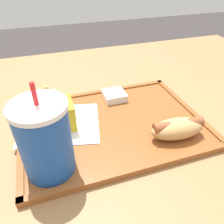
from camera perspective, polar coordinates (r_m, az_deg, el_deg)
name	(u,v)px	position (r m, az deg, el deg)	size (l,w,h in m)	color
dining_table	(120,202)	(0.81, 1.98, -22.43)	(1.36, 0.96, 0.74)	olive
food_tray	(112,124)	(0.50, 0.00, -3.26)	(0.40, 0.29, 0.01)	brown
paper_napkin	(60,123)	(0.50, -13.40, -2.82)	(0.20, 0.18, 0.00)	white
soda_cup	(45,139)	(0.37, -17.06, -6.84)	(0.09, 0.09, 0.17)	#194CA5
hot_dog_far	(178,128)	(0.46, 16.77, -4.03)	(0.12, 0.06, 0.04)	tan
fries_carton	(55,115)	(0.48, -14.75, -0.83)	(0.08, 0.06, 0.09)	gold
sauce_cup_mayo	(113,95)	(0.57, 0.23, 4.34)	(0.06, 0.06, 0.02)	silver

